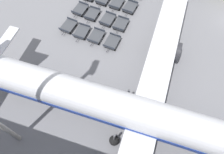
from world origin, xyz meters
The scene contains 12 objects.
airplane centered at (19.85, -8.30, 3.36)m, with size 42.08×44.90×12.67m.
baggage_dolly_row_near_col_c centered at (5.02, -22.82, 0.48)m, with size 3.21×2.08×0.92m.
baggage_dolly_row_near_col_d centered at (8.72, -23.18, 0.48)m, with size 3.21×2.05×0.92m.
baggage_dolly_row_mid_a_col_c centered at (5.41, -20.70, 0.48)m, with size 3.18×1.99×0.92m.
baggage_dolly_row_mid_a_col_d centered at (9.16, -20.91, 0.48)m, with size 3.16×1.94×0.92m.
baggage_dolly_row_mid_b_col_b centered at (2.01, -17.83, 0.48)m, with size 3.19×2.01×0.92m.
baggage_dolly_row_mid_b_col_c centered at (5.74, -18.10, 0.48)m, with size 3.21×2.07×0.92m.
baggage_dolly_row_mid_b_col_d centered at (9.30, -18.62, 0.48)m, with size 3.19×2.01×0.92m.
baggage_dolly_row_far_col_b centered at (2.23, -15.57, 0.48)m, with size 3.21×2.06×0.92m.
baggage_dolly_row_far_col_c centered at (6.03, -15.94, 0.48)m, with size 3.18×1.99×0.92m.
baggage_dolly_row_far_col_d centered at (9.58, -16.16, 0.48)m, with size 3.19×2.02×0.92m.
stand_guidance_stripe centered at (19.32, -17.90, 0.00)m, with size 0.49×39.38×0.01m.
Camera 1 is at (27.94, -10.26, 24.79)m, focal length 35.00 mm.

